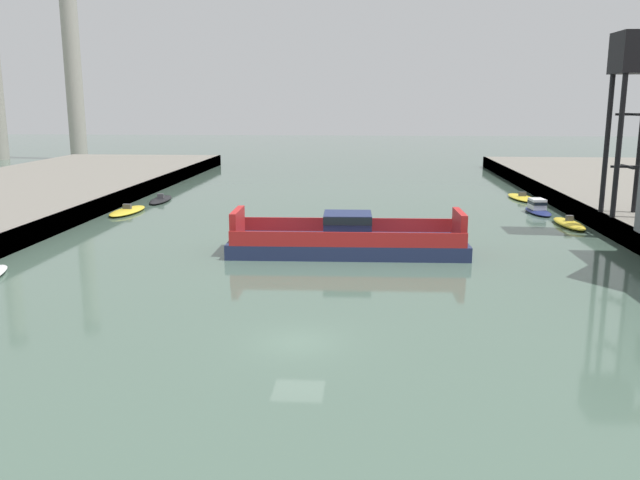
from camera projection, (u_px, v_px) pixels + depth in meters
ground_plane at (298, 343)px, 31.76m from camera, size 400.00×400.00×0.00m
chain_ferry at (347, 240)px, 50.49m from camera, size 18.18×6.55×3.30m
moored_boat_near_left at (522, 198)px, 78.31m from camera, size 3.31×7.57×0.90m
moored_boat_near_right at (569, 224)px, 61.14m from camera, size 2.36×6.46×1.07m
moored_boat_mid_left at (161, 200)px, 76.75m from camera, size 2.40×7.06×0.90m
moored_boat_far_left at (127, 211)px, 68.68m from camera, size 2.91×7.17×0.95m
moored_boat_upstream_a at (538, 208)px, 68.66m from camera, size 2.44×5.93×1.48m
crane_tower at (637, 69)px, 54.57m from camera, size 3.68×3.68×15.32m
smokestack_distant_b at (72, 60)px, 129.27m from camera, size 3.55×3.55×36.84m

